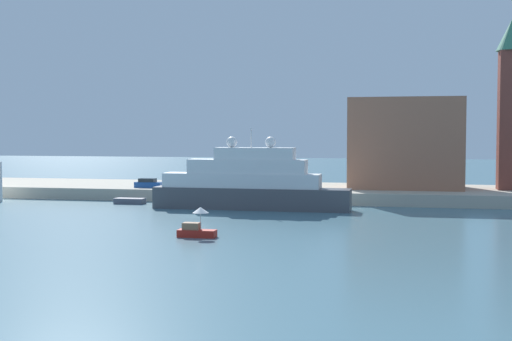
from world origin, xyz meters
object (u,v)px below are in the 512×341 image
object	(u,v)px
person_figure	(182,182)
small_motorboat	(197,227)
parked_car	(148,184)
mooring_bollard	(267,189)
harbor_building	(406,143)
large_yacht	(248,185)
bell_tower	(511,97)
work_barge	(130,201)

from	to	relation	value
person_figure	small_motorboat	bearing A→B (deg)	-69.47
parked_car	mooring_bollard	bearing A→B (deg)	-7.47
parked_car	mooring_bollard	size ratio (longest dim) A/B	6.51
parked_car	person_figure	size ratio (longest dim) A/B	2.51
harbor_building	parked_car	size ratio (longest dim) A/B	4.02
small_motorboat	harbor_building	xyz separation A→B (m)	(19.55, 44.33, 7.56)
large_yacht	bell_tower	distance (m)	41.79
work_barge	person_figure	world-z (taller)	person_figure
bell_tower	work_barge	bearing A→B (deg)	-164.15
large_yacht	harbor_building	world-z (taller)	harbor_building
harbor_building	mooring_bollard	size ratio (longest dim) A/B	26.21
work_barge	harbor_building	xyz separation A→B (m)	(38.55, 15.46, 8.19)
small_motorboat	parked_car	size ratio (longest dim) A/B	0.89
large_yacht	small_motorboat	world-z (taller)	large_yacht
large_yacht	person_figure	distance (m)	19.03
bell_tower	person_figure	distance (m)	51.08
small_motorboat	harbor_building	distance (m)	49.03
small_motorboat	harbor_building	world-z (taller)	harbor_building
small_motorboat	person_figure	size ratio (longest dim) A/B	2.25
bell_tower	mooring_bollard	bearing A→B (deg)	-163.71
large_yacht	mooring_bollard	size ratio (longest dim) A/B	41.03
large_yacht	small_motorboat	xyz separation A→B (m)	(0.74, -25.49, -2.27)
work_barge	parked_car	bearing A→B (deg)	90.82
large_yacht	mooring_bollard	distance (m)	8.62
work_barge	person_figure	xyz separation A→B (m)	(4.53, 9.78, 2.13)
small_motorboat	work_barge	distance (m)	34.56
large_yacht	harbor_building	distance (m)	28.19
small_motorboat	parked_car	xyz separation A→B (m)	(-19.11, 36.50, 1.34)
bell_tower	small_motorboat	bearing A→B (deg)	-128.15
person_figure	harbor_building	bearing A→B (deg)	9.48
work_barge	bell_tower	xyz separation A→B (m)	(53.64, 15.23, 15.11)
bell_tower	mooring_bollard	world-z (taller)	bell_tower
harbor_building	work_barge	bearing A→B (deg)	-158.14
small_motorboat	person_figure	world-z (taller)	person_figure
person_figure	mooring_bollard	size ratio (longest dim) A/B	2.59
large_yacht	parked_car	bearing A→B (deg)	149.07
mooring_bollard	work_barge	bearing A→B (deg)	-164.96
mooring_bollard	parked_car	bearing A→B (deg)	172.53
large_yacht	mooring_bollard	xyz separation A→B (m)	(0.80, 8.50, -1.22)
large_yacht	small_motorboat	bearing A→B (deg)	-88.34
large_yacht	person_figure	world-z (taller)	large_yacht
large_yacht	parked_car	xyz separation A→B (m)	(-18.37, 11.01, -0.93)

